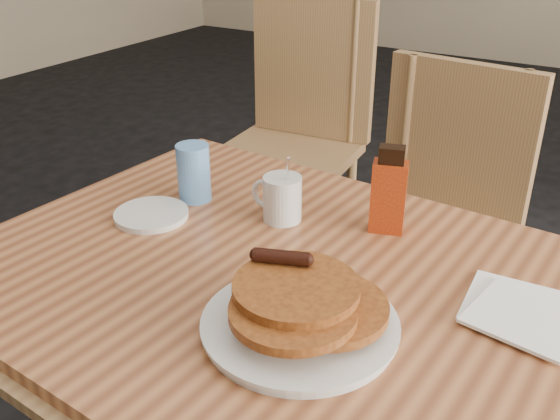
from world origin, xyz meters
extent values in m
cube|color=#AB683C|center=(0.06, -0.01, 0.73)|extent=(1.30, 0.92, 0.04)
cube|color=#9B7649|center=(0.06, -0.01, 0.71)|extent=(1.34, 0.96, 0.02)
cube|color=#9B7649|center=(0.06, 0.66, 0.45)|extent=(0.48, 0.48, 0.04)
cube|color=#9B7649|center=(0.06, 0.86, 0.71)|extent=(0.43, 0.09, 0.46)
cylinder|color=#9B7649|center=(-0.12, 0.49, 0.22)|extent=(0.04, 0.04, 0.43)
cylinder|color=#9B7649|center=(0.23, 0.84, 0.22)|extent=(0.04, 0.04, 0.43)
cube|color=#9B7649|center=(-0.59, 1.00, 0.49)|extent=(0.49, 0.49, 0.04)
cube|color=#9B7649|center=(-0.59, 1.21, 0.76)|extent=(0.46, 0.08, 0.50)
cylinder|color=#9B7649|center=(-0.77, 0.81, 0.23)|extent=(0.04, 0.04, 0.47)
cylinder|color=#9B7649|center=(-0.40, 1.18, 0.23)|extent=(0.04, 0.04, 0.47)
cylinder|color=silver|center=(0.11, -0.13, 0.76)|extent=(0.28, 0.28, 0.02)
cylinder|color=silver|center=(0.11, -0.13, 0.77)|extent=(0.29, 0.29, 0.01)
cylinder|color=#944E1F|center=(0.08, -0.12, 0.78)|extent=(0.18, 0.18, 0.01)
cylinder|color=#944E1F|center=(0.14, -0.11, 0.79)|extent=(0.19, 0.19, 0.01)
cylinder|color=#944E1F|center=(0.11, -0.16, 0.81)|extent=(0.18, 0.18, 0.01)
cylinder|color=#944E1F|center=(0.10, -0.13, 0.82)|extent=(0.19, 0.19, 0.01)
cylinder|color=black|center=(0.05, -0.09, 0.84)|extent=(0.09, 0.05, 0.02)
cylinder|color=silver|center=(-0.10, 0.16, 0.80)|extent=(0.08, 0.08, 0.09)
torus|color=silver|center=(-0.14, 0.16, 0.80)|extent=(0.06, 0.01, 0.06)
cylinder|color=black|center=(-0.10, 0.16, 0.83)|extent=(0.07, 0.07, 0.01)
cylinder|color=silver|center=(-0.09, 0.16, 0.83)|extent=(0.03, 0.04, 0.13)
cube|color=maroon|center=(0.10, 0.23, 0.82)|extent=(0.07, 0.06, 0.14)
cube|color=black|center=(0.10, 0.23, 0.91)|extent=(0.05, 0.04, 0.03)
cube|color=white|center=(0.37, 0.09, 0.75)|extent=(0.16, 0.16, 0.01)
cube|color=white|center=(0.39, 0.06, 0.76)|extent=(0.17, 0.17, 0.01)
cylinder|color=#5C93D9|center=(-0.30, 0.15, 0.81)|extent=(0.09, 0.09, 0.12)
cylinder|color=silver|center=(-0.33, 0.03, 0.76)|extent=(0.19, 0.19, 0.01)
camera|label=1|loc=(0.46, -0.78, 1.33)|focal=40.00mm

